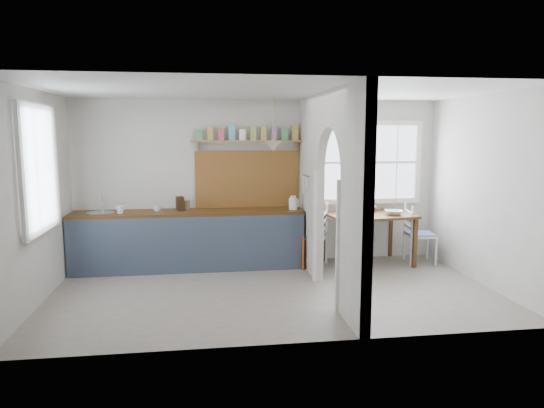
{
  "coord_description": "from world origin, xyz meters",
  "views": [
    {
      "loc": [
        -0.88,
        -6.09,
        2.06
      ],
      "look_at": [
        0.02,
        0.34,
        1.12
      ],
      "focal_mm": 32.0,
      "sensor_mm": 36.0,
      "label": 1
    }
  ],
  "objects": [
    {
      "name": "table_cup",
      "position": [
        1.5,
        0.96,
        0.86
      ],
      "size": [
        0.1,
        0.1,
        0.09
      ],
      "primitive_type": "imported",
      "rotation": [
        0.0,
        0.0,
        -0.08
      ],
      "color": "#56A058",
      "rests_on": "dining_table"
    },
    {
      "name": "bowl",
      "position": [
        2.03,
        1.02,
        0.85
      ],
      "size": [
        0.35,
        0.35,
        0.07
      ],
      "primitive_type": "imported",
      "rotation": [
        0.0,
        0.0,
        -0.28
      ],
      "color": "white",
      "rests_on": "dining_table"
    },
    {
      "name": "pendant_lamp",
      "position": [
        0.15,
        1.15,
        1.88
      ],
      "size": [
        0.26,
        0.26,
        0.16
      ],
      "primitive_type": "cone",
      "color": "beige",
      "rests_on": "ceiling"
    },
    {
      "name": "chair_right",
      "position": [
        2.54,
        1.14,
        0.47
      ],
      "size": [
        0.48,
        0.48,
        0.95
      ],
      "primitive_type": null,
      "rotation": [
        0.0,
        0.0,
        1.45
      ],
      "color": "silver",
      "rests_on": "floor"
    },
    {
      "name": "partition",
      "position": [
        0.7,
        0.06,
        1.45
      ],
      "size": [
        0.12,
        3.2,
        2.6
      ],
      "color": "silver",
      "rests_on": "floor"
    },
    {
      "name": "sink",
      "position": [
        -2.43,
        1.3,
        0.89
      ],
      "size": [
        0.4,
        0.4,
        0.02
      ],
      "primitive_type": "cylinder",
      "color": "silver",
      "rests_on": "counter"
    },
    {
      "name": "towel_magenta",
      "position": [
        0.58,
        0.97,
        0.28
      ],
      "size": [
        0.02,
        0.03,
        0.49
      ],
      "primitive_type": "cube",
      "color": "#CE2771",
      "rests_on": "counter"
    },
    {
      "name": "dining_table",
      "position": [
        1.69,
        1.15,
        0.41
      ],
      "size": [
        1.41,
        1.04,
        0.81
      ],
      "primitive_type": null,
      "rotation": [
        0.0,
        0.0,
        0.14
      ],
      "color": "#4C2D11",
      "rests_on": "floor"
    },
    {
      "name": "ceiling",
      "position": [
        0.0,
        0.0,
        2.6
      ],
      "size": [
        5.8,
        3.2,
        0.01
      ],
      "primitive_type": "cube",
      "color": "silver",
      "rests_on": "walls"
    },
    {
      "name": "nook_window",
      "position": [
        1.8,
        1.56,
        1.6
      ],
      "size": [
        1.76,
        0.1,
        1.3
      ],
      "primitive_type": null,
      "color": "white",
      "rests_on": "walls"
    },
    {
      "name": "floor",
      "position": [
        0.0,
        0.0,
        0.0
      ],
      "size": [
        5.8,
        3.2,
        0.01
      ],
      "primitive_type": "cube",
      "color": "gray",
      "rests_on": "ground"
    },
    {
      "name": "mug_a",
      "position": [
        -2.12,
        1.19,
        0.96
      ],
      "size": [
        0.13,
        0.13,
        0.12
      ],
      "primitive_type": "imported",
      "rotation": [
        0.0,
        0.0,
        -0.07
      ],
      "color": "white",
      "rests_on": "counter"
    },
    {
      "name": "chair_left",
      "position": [
        0.76,
        1.19,
        0.49
      ],
      "size": [
        0.59,
        0.59,
        0.99
      ],
      "primitive_type": null,
      "rotation": [
        0.0,
        0.0,
        -1.99
      ],
      "color": "silver",
      "rests_on": "floor"
    },
    {
      "name": "kettle",
      "position": [
        0.47,
        1.22,
        1.01
      ],
      "size": [
        0.2,
        0.17,
        0.21
      ],
      "primitive_type": null,
      "rotation": [
        0.0,
        0.0,
        -0.2
      ],
      "color": "white",
      "rests_on": "counter"
    },
    {
      "name": "utensil_rail",
      "position": [
        0.61,
        0.9,
        1.45
      ],
      "size": [
        0.02,
        0.5,
        0.02
      ],
      "primitive_type": "cylinder",
      "rotation": [
        1.57,
        0.0,
        0.0
      ],
      "color": "silver",
      "rests_on": "partition"
    },
    {
      "name": "mug_b",
      "position": [
        -1.6,
        1.31,
        0.95
      ],
      "size": [
        0.15,
        0.15,
        0.09
      ],
      "primitive_type": "imported",
      "rotation": [
        0.0,
        0.0,
        0.35
      ],
      "color": "silver",
      "rests_on": "counter"
    },
    {
      "name": "plate",
      "position": [
        1.41,
        1.06,
        0.82
      ],
      "size": [
        0.2,
        0.2,
        0.01
      ],
      "primitive_type": "cylinder",
      "rotation": [
        0.0,
        0.0,
        0.29
      ],
      "color": "black",
      "rests_on": "dining_table"
    },
    {
      "name": "jar",
      "position": [
        -1.16,
        1.41,
        0.97
      ],
      "size": [
        0.11,
        0.11,
        0.15
      ],
      "primitive_type": "cylinder",
      "rotation": [
        0.0,
        0.0,
        0.18
      ],
      "color": "olive",
      "rests_on": "counter"
    },
    {
      "name": "counter",
      "position": [
        -1.13,
        1.33,
        0.46
      ],
      "size": [
        3.5,
        0.6,
        0.9
      ],
      "color": "#4C2D11",
      "rests_on": "floor"
    },
    {
      "name": "kitchen_window",
      "position": [
        -2.87,
        0.0,
        1.65
      ],
      "size": [
        0.1,
        1.16,
        1.5
      ],
      "primitive_type": null,
      "color": "white",
      "rests_on": "walls"
    },
    {
      "name": "walls",
      "position": [
        0.0,
        0.0,
        1.3
      ],
      "size": [
        5.81,
        3.21,
        2.6
      ],
      "color": "silver",
      "rests_on": "floor"
    },
    {
      "name": "knife_block",
      "position": [
        -1.26,
        1.36,
        1.01
      ],
      "size": [
        0.14,
        0.16,
        0.21
      ],
      "primitive_type": "cube",
      "rotation": [
        0.0,
        0.0,
        0.32
      ],
      "color": "black",
      "rests_on": "counter"
    },
    {
      "name": "shelf",
      "position": [
        -0.21,
        1.49,
        2.01
      ],
      "size": [
        1.75,
        0.2,
        0.21
      ],
      "color": "brown",
      "rests_on": "walls"
    },
    {
      "name": "towel_orange",
      "position": [
        0.58,
        0.95,
        0.25
      ],
      "size": [
        0.02,
        0.03,
        0.55
      ],
      "primitive_type": "cube",
      "color": "#E94D09",
      "rests_on": "counter"
    },
    {
      "name": "backsplash",
      "position": [
        -0.2,
        1.58,
        1.35
      ],
      "size": [
        1.65,
        0.03,
        0.9
      ],
      "primitive_type": "cube",
      "color": "brown",
      "rests_on": "walls"
    },
    {
      "name": "vase",
      "position": [
        1.81,
        1.4,
        0.9
      ],
      "size": [
        0.19,
        0.19,
        0.17
      ],
      "primitive_type": "imported",
      "rotation": [
        0.0,
        0.0,
        -0.24
      ],
      "color": "#634676",
      "rests_on": "dining_table"
    }
  ]
}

